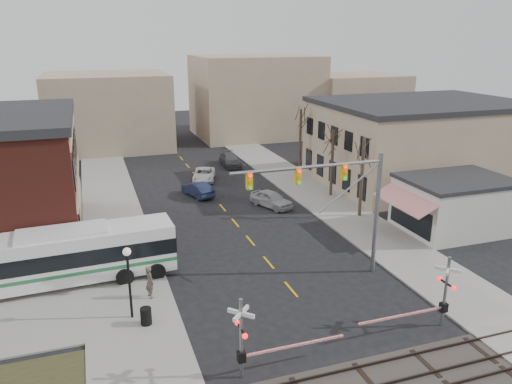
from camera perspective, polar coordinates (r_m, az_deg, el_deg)
ground at (r=29.56m, az=5.55°, el=-12.77°), size 160.00×160.00×0.00m
sidewalk_west at (r=45.65m, az=-16.10°, el=-2.16°), size 5.00×60.00×0.12m
sidewalk_east at (r=49.95m, az=6.14°, el=0.12°), size 5.00×60.00×0.12m
tan_building at (r=55.25m, az=18.20°, el=5.53°), size 20.30×15.30×8.50m
awning_shop at (r=42.29m, az=21.73°, el=-1.28°), size 9.74×6.20×4.30m
tree_east_a at (r=42.66m, az=11.99°, el=1.63°), size 0.28×0.28×6.75m
tree_east_b at (r=47.92m, az=8.67°, el=3.27°), size 0.28×0.28×6.30m
tree_east_c at (r=54.93m, az=5.07°, el=5.69°), size 0.28×0.28×7.20m
transit_bus at (r=33.00m, az=-21.00°, el=-6.84°), size 13.39×3.56×3.42m
traffic_signal_mast at (r=30.73m, az=9.56°, el=-0.05°), size 9.78×0.30×8.00m
rr_crossing_west at (r=23.13m, az=-0.65°, el=-16.35°), size 5.60×1.36×4.00m
rr_crossing_east at (r=28.20m, az=20.14°, el=-10.87°), size 5.60×1.36×4.00m
street_lamp at (r=27.56m, az=-14.41°, el=-8.40°), size 0.44×0.44×4.11m
trash_bin at (r=27.94m, az=-12.46°, el=-13.68°), size 0.60×0.60×0.93m
car_a at (r=45.07m, az=1.76°, el=-0.80°), size 3.40×4.67×1.48m
car_b at (r=48.35m, az=-6.68°, el=0.31°), size 2.64×4.46×1.39m
car_c at (r=53.62m, az=-5.96°, el=2.00°), size 3.46×5.12×1.30m
car_d at (r=59.54m, az=-2.95°, el=3.68°), size 2.21×4.97×1.42m
pedestrian_near at (r=30.21m, az=-12.05°, el=-10.01°), size 0.66×0.82×1.97m
pedestrian_far at (r=32.85m, az=-17.16°, el=-8.55°), size 0.83×0.90×1.50m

